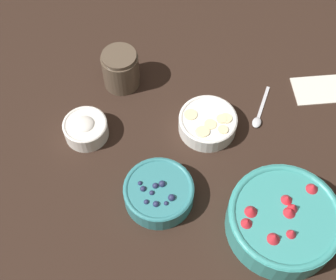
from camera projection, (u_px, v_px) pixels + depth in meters
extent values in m
plane|color=black|center=(192.00, 153.00, 1.11)|extent=(4.00, 4.00, 0.00)
cylinder|color=teal|center=(283.00, 221.00, 0.99)|extent=(0.24, 0.24, 0.07)
torus|color=teal|center=(286.00, 216.00, 0.96)|extent=(0.24, 0.24, 0.02)
cylinder|color=red|center=(285.00, 218.00, 0.97)|extent=(0.19, 0.19, 0.02)
cone|color=red|center=(290.00, 212.00, 0.95)|extent=(0.04, 0.04, 0.02)
cone|color=red|center=(293.00, 207.00, 0.96)|extent=(0.04, 0.04, 0.03)
cone|color=red|center=(313.00, 188.00, 0.98)|extent=(0.03, 0.03, 0.02)
cone|color=red|center=(247.00, 222.00, 0.94)|extent=(0.03, 0.03, 0.02)
cone|color=red|center=(251.00, 210.00, 0.95)|extent=(0.05, 0.05, 0.02)
cone|color=red|center=(274.00, 237.00, 0.92)|extent=(0.04, 0.04, 0.03)
cone|color=red|center=(287.00, 199.00, 0.97)|extent=(0.03, 0.03, 0.02)
cone|color=red|center=(292.00, 233.00, 0.93)|extent=(0.03, 0.03, 0.02)
cylinder|color=teal|center=(159.00, 193.00, 1.03)|extent=(0.16, 0.16, 0.05)
torus|color=teal|center=(159.00, 189.00, 1.01)|extent=(0.16, 0.16, 0.01)
cylinder|color=#23284C|center=(159.00, 190.00, 1.02)|extent=(0.12, 0.12, 0.01)
sphere|color=#23284C|center=(172.00, 198.00, 1.00)|extent=(0.02, 0.02, 0.02)
sphere|color=#23284C|center=(162.00, 184.00, 1.01)|extent=(0.02, 0.02, 0.02)
sphere|color=#23284C|center=(140.00, 183.00, 1.02)|extent=(0.01, 0.01, 0.01)
sphere|color=#23284C|center=(152.00, 193.00, 1.00)|extent=(0.01, 0.01, 0.01)
sphere|color=#23284C|center=(146.00, 202.00, 0.99)|extent=(0.01, 0.01, 0.01)
sphere|color=#23284C|center=(156.00, 204.00, 0.99)|extent=(0.01, 0.01, 0.01)
sphere|color=#23284C|center=(166.00, 203.00, 0.99)|extent=(0.01, 0.01, 0.01)
sphere|color=#23284C|center=(155.00, 186.00, 1.01)|extent=(0.01, 0.01, 0.01)
sphere|color=#23284C|center=(143.00, 189.00, 1.01)|extent=(0.01, 0.01, 0.01)
cylinder|color=white|center=(208.00, 124.00, 1.13)|extent=(0.14, 0.14, 0.04)
torus|color=white|center=(208.00, 119.00, 1.12)|extent=(0.14, 0.14, 0.01)
cylinder|color=beige|center=(208.00, 121.00, 1.12)|extent=(0.11, 0.11, 0.01)
cylinder|color=beige|center=(210.00, 125.00, 1.11)|extent=(0.03, 0.03, 0.00)
cylinder|color=beige|center=(191.00, 115.00, 1.12)|extent=(0.03, 0.03, 0.00)
cylinder|color=beige|center=(202.00, 132.00, 1.09)|extent=(0.03, 0.03, 0.00)
cylinder|color=beige|center=(223.00, 130.00, 1.10)|extent=(0.02, 0.02, 0.01)
cylinder|color=beige|center=(222.00, 119.00, 1.11)|extent=(0.02, 0.02, 0.01)
cylinder|color=beige|center=(226.00, 119.00, 1.11)|extent=(0.03, 0.03, 0.01)
cylinder|color=beige|center=(203.00, 132.00, 1.09)|extent=(0.03, 0.03, 0.01)
cylinder|color=white|center=(86.00, 129.00, 1.12)|extent=(0.11, 0.11, 0.04)
torus|color=white|center=(85.00, 125.00, 1.11)|extent=(0.11, 0.11, 0.01)
cylinder|color=white|center=(85.00, 126.00, 1.11)|extent=(0.08, 0.08, 0.01)
ellipsoid|color=white|center=(85.00, 125.00, 1.11)|extent=(0.05, 0.05, 0.02)
cylinder|color=brown|center=(121.00, 70.00, 1.19)|extent=(0.09, 0.09, 0.09)
cylinder|color=#512D1E|center=(121.00, 72.00, 1.19)|extent=(0.08, 0.08, 0.07)
cylinder|color=brown|center=(119.00, 56.00, 1.14)|extent=(0.09, 0.09, 0.01)
cube|color=silver|center=(319.00, 90.00, 1.21)|extent=(0.14, 0.11, 0.01)
cube|color=silver|center=(263.00, 103.00, 1.19)|extent=(0.04, 0.11, 0.01)
ellipsoid|color=silver|center=(257.00, 122.00, 1.15)|extent=(0.03, 0.04, 0.01)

